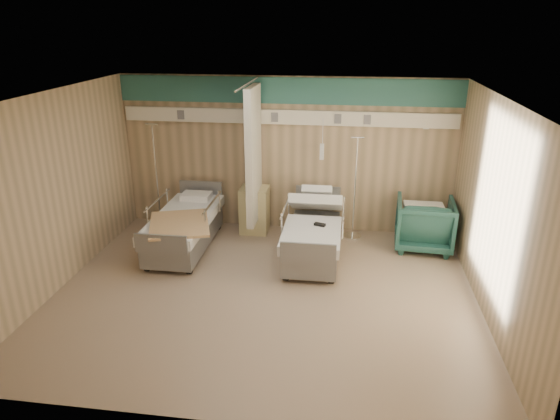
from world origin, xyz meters
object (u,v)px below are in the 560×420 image
at_px(bed_left, 185,231).
at_px(iv_stand_right, 353,217).
at_px(iv_stand_left, 159,206).
at_px(bed_right, 313,239).
at_px(bedside_cabinet, 255,210).
at_px(visitor_armchair, 424,224).

xyz_separation_m(bed_left, iv_stand_right, (2.85, 0.88, 0.06)).
bearing_deg(iv_stand_left, bed_left, -48.96).
relative_size(bed_right, bedside_cabinet, 2.54).
bearing_deg(bed_right, bedside_cabinet, 141.95).
distance_m(bed_right, visitor_armchair, 1.95).
distance_m(bed_left, iv_stand_right, 2.99).
xyz_separation_m(visitor_armchair, iv_stand_right, (-1.20, 0.28, -0.06)).
xyz_separation_m(visitor_armchair, iv_stand_left, (-4.83, 0.29, -0.04)).
distance_m(bed_right, bed_left, 2.20).
height_order(bed_right, bedside_cabinet, bedside_cabinet).
bearing_deg(bed_right, iv_stand_left, 163.31).
bearing_deg(iv_stand_right, bed_left, -162.76).
relative_size(bed_left, visitor_armchair, 2.24).
height_order(bed_right, iv_stand_right, iv_stand_right).
relative_size(bedside_cabinet, visitor_armchair, 0.88).
bearing_deg(bedside_cabinet, iv_stand_left, -179.76).
height_order(iv_stand_right, iv_stand_left, iv_stand_left).
relative_size(visitor_armchair, iv_stand_right, 0.52).
bearing_deg(bed_right, visitor_armchair, 17.97).
bearing_deg(visitor_armchair, bedside_cabinet, -1.46).
relative_size(bed_right, bed_left, 1.00).
height_order(bed_left, visitor_armchair, visitor_armchair).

